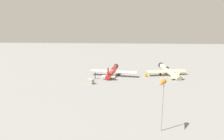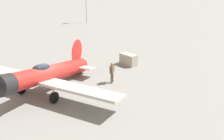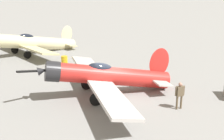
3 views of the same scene
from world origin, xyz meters
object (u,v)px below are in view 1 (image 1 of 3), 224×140
object	(u,v)px
fuel_drum	(146,75)
windsock_mast	(162,85)
airplane_mid_apron	(168,71)
ground_crew_mechanic	(95,75)
equipment_crate	(90,81)
airplane_foreground	(112,71)

from	to	relation	value
fuel_drum	windsock_mast	world-z (taller)	windsock_mast
airplane_mid_apron	ground_crew_mechanic	size ratio (longest dim) A/B	6.75
equipment_crate	windsock_mast	xyz separation A→B (m)	(-13.00, 18.75, 4.99)
ground_crew_mechanic	equipment_crate	world-z (taller)	ground_crew_mechanic
ground_crew_mechanic	fuel_drum	size ratio (longest dim) A/B	1.88
airplane_foreground	equipment_crate	xyz separation A→B (m)	(3.85, 7.89, -0.88)
airplane_mid_apron	ground_crew_mechanic	distance (m)	19.65
airplane_mid_apron	equipment_crate	bearing A→B (deg)	101.65
ground_crew_mechanic	fuel_drum	distance (m)	13.22
airplane_foreground	airplane_mid_apron	xyz separation A→B (m)	(-14.68, -3.08, -0.13)
airplane_foreground	airplane_mid_apron	distance (m)	15.00
airplane_mid_apron	windsock_mast	bearing A→B (deg)	150.48
ground_crew_mechanic	windsock_mast	xyz separation A→B (m)	(-13.02, 23.26, 4.48)
equipment_crate	fuel_drum	bearing A→B (deg)	-145.17
airplane_foreground	windsock_mast	bearing A→B (deg)	-154.52
ground_crew_mechanic	equipment_crate	size ratio (longest dim) A/B	0.93
windsock_mast	airplane_mid_apron	bearing A→B (deg)	-100.55
windsock_mast	airplane_foreground	bearing A→B (deg)	-71.05
airplane_foreground	fuel_drum	xyz separation A→B (m)	(-8.65, -0.81, -0.95)
ground_crew_mechanic	airplane_mid_apron	bearing A→B (deg)	-159.81
airplane_foreground	equipment_crate	world-z (taller)	airplane_foreground
ground_crew_mechanic	fuel_drum	xyz separation A→B (m)	(-12.53, -4.19, -0.59)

